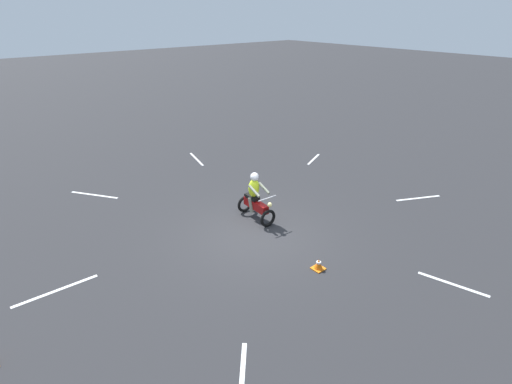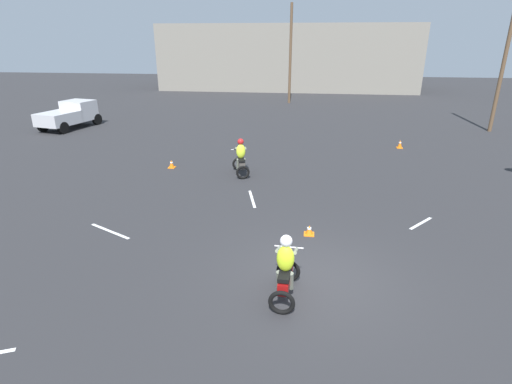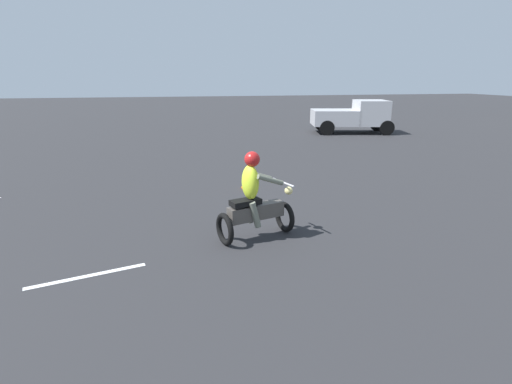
% 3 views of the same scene
% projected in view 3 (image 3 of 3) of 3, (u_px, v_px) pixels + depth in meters
% --- Properties ---
extents(motorcycle_rider_background, '(1.02, 1.55, 1.66)m').
position_uv_depth(motorcycle_rider_background, '(254.00, 201.00, 7.33)').
color(motorcycle_rider_background, black).
rests_on(motorcycle_rider_background, ground).
extents(pickup_truck, '(2.78, 4.45, 1.73)m').
position_uv_depth(pickup_truck, '(354.00, 116.00, 21.32)').
color(pickup_truck, black).
rests_on(pickup_truck, ground).
extents(traffic_cone_mid_left, '(0.32, 0.32, 0.38)m').
position_uv_depth(traffic_cone_mid_left, '(248.00, 182.00, 10.80)').
color(traffic_cone_mid_left, orange).
rests_on(traffic_cone_mid_left, ground).
extents(lane_stripe_n, '(0.54, 1.70, 0.01)m').
position_uv_depth(lane_stripe_n, '(88.00, 276.00, 6.09)').
color(lane_stripe_n, silver).
rests_on(lane_stripe_n, ground).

